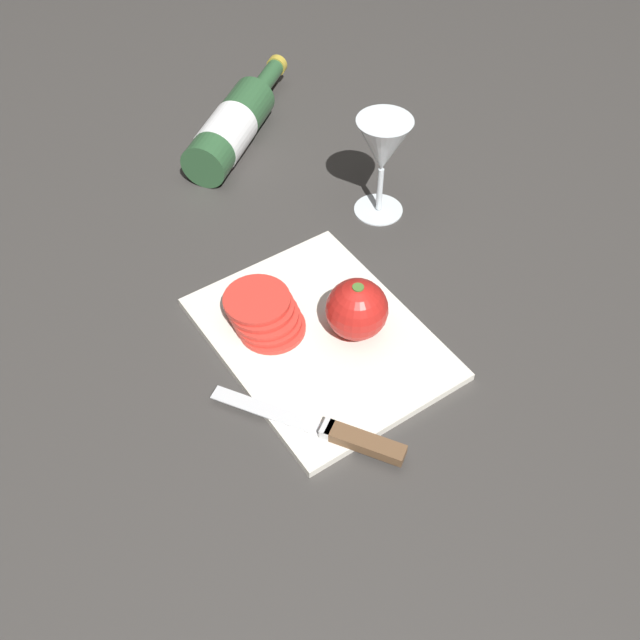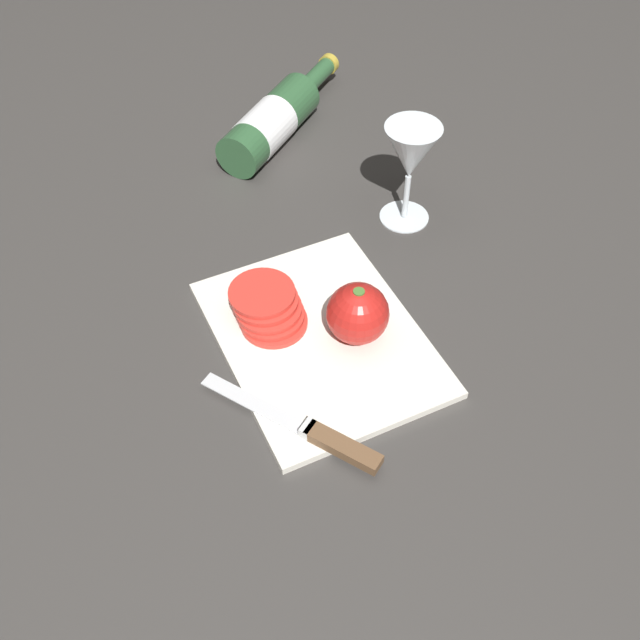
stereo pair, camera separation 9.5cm
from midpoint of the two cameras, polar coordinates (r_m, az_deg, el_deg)
name	(u,v)px [view 1 (the left image)]	position (r m, az deg, el deg)	size (l,w,h in m)	color
ground_plane	(300,312)	(1.01, -4.24, 0.46)	(3.00, 3.00, 0.00)	#383533
cutting_board	(320,338)	(0.97, -2.78, -1.54)	(0.32, 0.25, 0.01)	silver
wine_bottle	(232,127)	(1.29, -8.86, 14.25)	(0.24, 0.30, 0.08)	#2D5633
wine_glass	(383,149)	(1.09, 2.29, 12.75)	(0.08, 0.08, 0.16)	silver
whole_tomato	(357,309)	(0.94, -0.03, 0.66)	(0.08, 0.08, 0.08)	red
knife	(347,436)	(0.87, -1.11, -9.06)	(0.22, 0.15, 0.01)	silver
tomato_slice_stack_near	(264,314)	(0.98, -7.03, 0.33)	(0.12, 0.09, 0.04)	red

